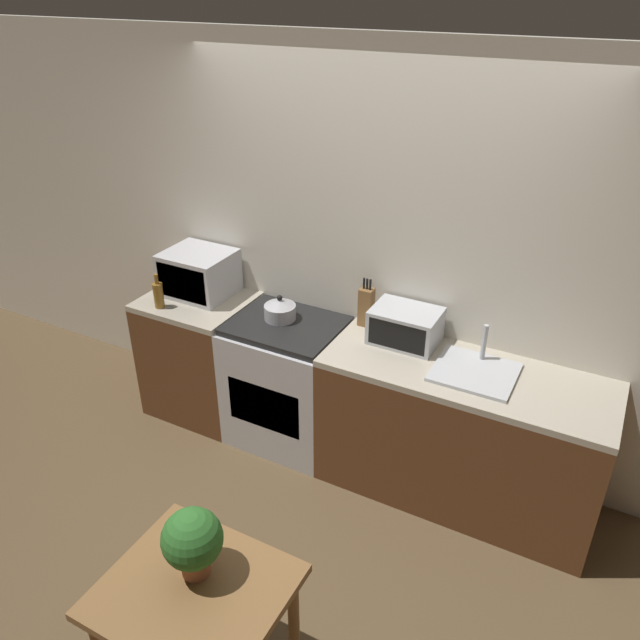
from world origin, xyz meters
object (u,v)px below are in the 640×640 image
(stove_range, at_px, (288,381))
(toaster_oven, at_px, (405,326))
(kettle, at_px, (280,309))
(dining_table, at_px, (196,608))
(microwave, at_px, (199,273))
(bottle, at_px, (158,295))

(stove_range, relative_size, toaster_oven, 2.24)
(kettle, relative_size, dining_table, 0.28)
(stove_range, distance_m, dining_table, 1.87)
(microwave, relative_size, bottle, 1.87)
(kettle, bearing_deg, microwave, 175.27)
(kettle, distance_m, toaster_oven, 0.82)
(microwave, height_order, dining_table, microwave)
(stove_range, distance_m, kettle, 0.53)
(microwave, bearing_deg, stove_range, -7.03)
(kettle, distance_m, microwave, 0.69)
(kettle, xyz_separation_m, dining_table, (0.68, -1.79, -0.36))
(microwave, distance_m, bottle, 0.32)
(stove_range, relative_size, kettle, 4.39)
(kettle, distance_m, dining_table, 1.95)
(bottle, height_order, dining_table, bottle)
(stove_range, relative_size, dining_table, 1.23)
(kettle, height_order, toaster_oven, toaster_oven)
(kettle, height_order, dining_table, kettle)
(microwave, bearing_deg, toaster_oven, 1.95)
(kettle, bearing_deg, stove_range, -28.98)
(stove_range, bearing_deg, kettle, 151.02)
(bottle, relative_size, dining_table, 0.33)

